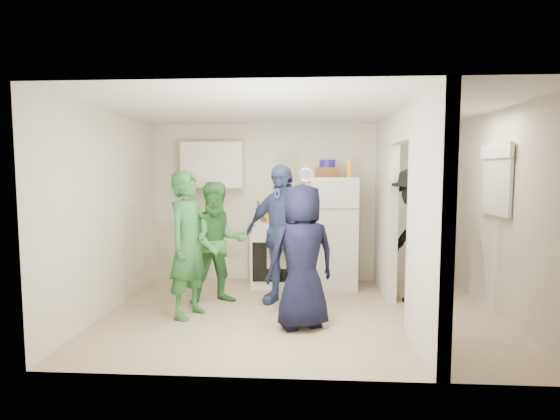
% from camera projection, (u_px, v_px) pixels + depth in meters
% --- Properties ---
extents(floor, '(4.80, 4.80, 0.00)m').
position_uv_depth(floor, '(301.00, 314.00, 5.38)').
color(floor, tan).
rests_on(floor, ground).
extents(wall_back, '(4.80, 0.00, 4.80)m').
position_uv_depth(wall_back, '(303.00, 203.00, 6.96)').
color(wall_back, silver).
rests_on(wall_back, floor).
extents(wall_front, '(4.80, 0.00, 4.80)m').
position_uv_depth(wall_front, '(299.00, 233.00, 3.58)').
color(wall_front, silver).
rests_on(wall_front, floor).
extents(wall_left, '(0.00, 3.40, 3.40)m').
position_uv_depth(wall_left, '(108.00, 212.00, 5.42)').
color(wall_left, silver).
rests_on(wall_left, floor).
extents(wall_right, '(0.00, 3.40, 3.40)m').
position_uv_depth(wall_right, '(506.00, 214.00, 5.13)').
color(wall_right, silver).
rests_on(wall_right, floor).
extents(ceiling, '(4.80, 4.80, 0.00)m').
position_uv_depth(ceiling, '(302.00, 108.00, 5.16)').
color(ceiling, white).
rests_on(ceiling, wall_back).
extents(partition_pier_back, '(0.12, 1.20, 2.50)m').
position_uv_depth(partition_pier_back, '(386.00, 206.00, 6.29)').
color(partition_pier_back, silver).
rests_on(partition_pier_back, floor).
extents(partition_pier_front, '(0.12, 1.20, 2.50)m').
position_uv_depth(partition_pier_front, '(428.00, 225.00, 4.11)').
color(partition_pier_front, silver).
rests_on(partition_pier_front, floor).
extents(partition_header, '(0.12, 1.00, 0.40)m').
position_uv_depth(partition_header, '(405.00, 125.00, 5.11)').
color(partition_header, silver).
rests_on(partition_header, partition_pier_back).
extents(stove, '(0.82, 0.69, 0.98)m').
position_uv_depth(stove, '(278.00, 253.00, 6.72)').
color(stove, white).
rests_on(stove, floor).
extents(upper_cabinet, '(0.95, 0.34, 0.70)m').
position_uv_depth(upper_cabinet, '(213.00, 165.00, 6.81)').
color(upper_cabinet, silver).
rests_on(upper_cabinet, wall_back).
extents(fridge, '(0.68, 0.67, 1.66)m').
position_uv_depth(fridge, '(333.00, 232.00, 6.61)').
color(fridge, white).
rests_on(fridge, floor).
extents(wicker_basket, '(0.35, 0.25, 0.15)m').
position_uv_depth(wicker_basket, '(327.00, 172.00, 6.59)').
color(wicker_basket, brown).
rests_on(wicker_basket, fridge).
extents(blue_bowl, '(0.24, 0.24, 0.11)m').
position_uv_depth(blue_bowl, '(327.00, 164.00, 6.58)').
color(blue_bowl, '#22148F').
rests_on(blue_bowl, wicker_basket).
extents(yellow_cup_stack_top, '(0.09, 0.09, 0.25)m').
position_uv_depth(yellow_cup_stack_top, '(349.00, 169.00, 6.42)').
color(yellow_cup_stack_top, gold).
rests_on(yellow_cup_stack_top, fridge).
extents(wall_clock, '(0.22, 0.02, 0.22)m').
position_uv_depth(wall_clock, '(306.00, 175.00, 6.90)').
color(wall_clock, white).
rests_on(wall_clock, wall_back).
extents(spice_shelf, '(0.35, 0.08, 0.03)m').
position_uv_depth(spice_shelf, '(303.00, 197.00, 6.90)').
color(spice_shelf, olive).
rests_on(spice_shelf, wall_back).
extents(nook_window, '(0.03, 0.70, 0.80)m').
position_uv_depth(nook_window, '(498.00, 180.00, 5.29)').
color(nook_window, black).
rests_on(nook_window, wall_right).
extents(nook_window_frame, '(0.04, 0.76, 0.86)m').
position_uv_depth(nook_window_frame, '(497.00, 180.00, 5.29)').
color(nook_window_frame, white).
rests_on(nook_window_frame, wall_right).
extents(nook_valance, '(0.04, 0.82, 0.18)m').
position_uv_depth(nook_valance, '(496.00, 151.00, 5.26)').
color(nook_valance, white).
rests_on(nook_valance, wall_right).
extents(yellow_cup_stack_stove, '(0.09, 0.09, 0.25)m').
position_uv_depth(yellow_cup_stack_stove, '(269.00, 215.00, 6.46)').
color(yellow_cup_stack_stove, gold).
rests_on(yellow_cup_stack_stove, stove).
extents(red_cup, '(0.09, 0.09, 0.12)m').
position_uv_depth(red_cup, '(292.00, 219.00, 6.46)').
color(red_cup, '#BB2D0C').
rests_on(red_cup, stove).
extents(person_green_left, '(0.63, 0.75, 1.76)m').
position_uv_depth(person_green_left, '(189.00, 244.00, 5.23)').
color(person_green_left, '#2E6B2B').
rests_on(person_green_left, floor).
extents(person_green_center, '(0.97, 0.88, 1.62)m').
position_uv_depth(person_green_center, '(218.00, 243.00, 5.77)').
color(person_green_center, '#3D8C47').
rests_on(person_green_center, floor).
extents(person_denim, '(1.17, 0.89, 1.85)m').
position_uv_depth(person_denim, '(281.00, 234.00, 5.76)').
color(person_denim, '#374278').
rests_on(person_denim, floor).
extents(person_navy, '(0.93, 0.78, 1.62)m').
position_uv_depth(person_navy, '(302.00, 256.00, 4.86)').
color(person_navy, black).
rests_on(person_navy, floor).
extents(person_nook, '(0.86, 1.27, 1.81)m').
position_uv_depth(person_nook, '(415.00, 236.00, 5.69)').
color(person_nook, black).
rests_on(person_nook, floor).
extents(bottle_a, '(0.06, 0.06, 0.26)m').
position_uv_depth(bottle_a, '(261.00, 212.00, 6.80)').
color(bottle_a, olive).
rests_on(bottle_a, stove).
extents(bottle_b, '(0.06, 0.06, 0.25)m').
position_uv_depth(bottle_b, '(267.00, 214.00, 6.59)').
color(bottle_b, '#285D1F').
rests_on(bottle_b, stove).
extents(bottle_c, '(0.06, 0.06, 0.31)m').
position_uv_depth(bottle_c, '(274.00, 211.00, 6.84)').
color(bottle_c, silver).
rests_on(bottle_c, stove).
extents(bottle_d, '(0.07, 0.07, 0.28)m').
position_uv_depth(bottle_d, '(280.00, 213.00, 6.63)').
color(bottle_d, '#5D3110').
rests_on(bottle_d, stove).
extents(bottle_e, '(0.06, 0.06, 0.33)m').
position_uv_depth(bottle_e, '(284.00, 210.00, 6.84)').
color(bottle_e, '#9EA0AF').
rests_on(bottle_e, stove).
extents(bottle_f, '(0.06, 0.06, 0.31)m').
position_uv_depth(bottle_f, '(290.00, 212.00, 6.66)').
color(bottle_f, '#153A19').
rests_on(bottle_f, stove).
extents(bottle_g, '(0.08, 0.08, 0.30)m').
position_uv_depth(bottle_g, '(296.00, 211.00, 6.78)').
color(bottle_g, olive).
rests_on(bottle_g, stove).
extents(bottle_h, '(0.06, 0.06, 0.33)m').
position_uv_depth(bottle_h, '(258.00, 212.00, 6.55)').
color(bottle_h, white).
rests_on(bottle_h, stove).
extents(bottle_i, '(0.07, 0.07, 0.32)m').
position_uv_depth(bottle_i, '(283.00, 211.00, 6.77)').
color(bottle_i, '#5B3F0F').
rests_on(bottle_i, stove).
extents(bottle_j, '(0.07, 0.07, 0.26)m').
position_uv_depth(bottle_j, '(299.00, 214.00, 6.56)').
color(bottle_j, '#1B4F1C').
rests_on(bottle_j, stove).
extents(bottle_k, '(0.07, 0.07, 0.30)m').
position_uv_depth(bottle_k, '(264.00, 212.00, 6.71)').
color(bottle_k, brown).
rests_on(bottle_k, stove).
extents(bottle_l, '(0.07, 0.07, 0.31)m').
position_uv_depth(bottle_l, '(288.00, 212.00, 6.54)').
color(bottle_l, '#9CA4AC').
rests_on(bottle_l, stove).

